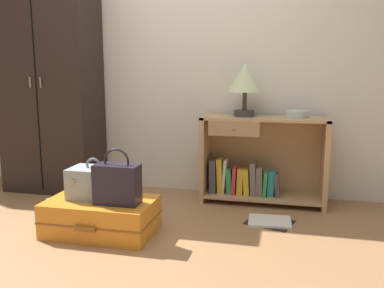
{
  "coord_description": "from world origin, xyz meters",
  "views": [
    {
      "loc": [
        0.96,
        -2.16,
        1.09
      ],
      "look_at": [
        0.26,
        0.82,
        0.55
      ],
      "focal_mm": 38.48,
      "sensor_mm": 36.0,
      "label": 1
    }
  ],
  "objects_px": {
    "table_lamp": "(245,80)",
    "bottle": "(50,212)",
    "train_case": "(94,183)",
    "bookshelf": "(258,162)",
    "handbag": "(117,183)",
    "suitcase_large": "(101,217)",
    "wardrobe": "(51,82)",
    "open_book_on_floor": "(270,221)",
    "bowl": "(297,114)"
  },
  "relations": [
    {
      "from": "table_lamp",
      "to": "train_case",
      "type": "xyz_separation_m",
      "value": [
        -0.92,
        -0.92,
        -0.68
      ]
    },
    {
      "from": "bookshelf",
      "to": "suitcase_large",
      "type": "height_order",
      "value": "bookshelf"
    },
    {
      "from": "suitcase_large",
      "to": "handbag",
      "type": "relative_size",
      "value": 1.98
    },
    {
      "from": "table_lamp",
      "to": "suitcase_large",
      "type": "bearing_deg",
      "value": -131.73
    },
    {
      "from": "bookshelf",
      "to": "bowl",
      "type": "relative_size",
      "value": 5.78
    },
    {
      "from": "table_lamp",
      "to": "open_book_on_floor",
      "type": "height_order",
      "value": "table_lamp"
    },
    {
      "from": "wardrobe",
      "to": "train_case",
      "type": "relative_size",
      "value": 6.17
    },
    {
      "from": "train_case",
      "to": "open_book_on_floor",
      "type": "distance_m",
      "value": 1.29
    },
    {
      "from": "wardrobe",
      "to": "open_book_on_floor",
      "type": "bearing_deg",
      "value": -12.53
    },
    {
      "from": "wardrobe",
      "to": "bowl",
      "type": "xyz_separation_m",
      "value": [
        2.17,
        0.06,
        -0.25
      ]
    },
    {
      "from": "wardrobe",
      "to": "bowl",
      "type": "bearing_deg",
      "value": 1.67
    },
    {
      "from": "handbag",
      "to": "open_book_on_floor",
      "type": "relative_size",
      "value": 0.96
    },
    {
      "from": "bowl",
      "to": "open_book_on_floor",
      "type": "xyz_separation_m",
      "value": [
        -0.17,
        -0.51,
        -0.74
      ]
    },
    {
      "from": "bookshelf",
      "to": "train_case",
      "type": "relative_size",
      "value": 3.16
    },
    {
      "from": "wardrobe",
      "to": "table_lamp",
      "type": "distance_m",
      "value": 1.75
    },
    {
      "from": "handbag",
      "to": "bottle",
      "type": "height_order",
      "value": "handbag"
    },
    {
      "from": "handbag",
      "to": "open_book_on_floor",
      "type": "xyz_separation_m",
      "value": [
        0.97,
        0.51,
        -0.36
      ]
    },
    {
      "from": "suitcase_large",
      "to": "open_book_on_floor",
      "type": "bearing_deg",
      "value": 22.7
    },
    {
      "from": "wardrobe",
      "to": "bowl",
      "type": "height_order",
      "value": "wardrobe"
    },
    {
      "from": "bookshelf",
      "to": "handbag",
      "type": "xyz_separation_m",
      "value": [
        -0.83,
        -1.01,
        0.03
      ]
    },
    {
      "from": "bookshelf",
      "to": "open_book_on_floor",
      "type": "relative_size",
      "value": 2.66
    },
    {
      "from": "bottle",
      "to": "open_book_on_floor",
      "type": "distance_m",
      "value": 1.6
    },
    {
      "from": "table_lamp",
      "to": "bottle",
      "type": "distance_m",
      "value": 1.83
    },
    {
      "from": "wardrobe",
      "to": "bookshelf",
      "type": "bearing_deg",
      "value": 1.56
    },
    {
      "from": "bookshelf",
      "to": "open_book_on_floor",
      "type": "distance_m",
      "value": 0.61
    },
    {
      "from": "table_lamp",
      "to": "handbag",
      "type": "bearing_deg",
      "value": -125.31
    },
    {
      "from": "suitcase_large",
      "to": "handbag",
      "type": "distance_m",
      "value": 0.3
    },
    {
      "from": "table_lamp",
      "to": "open_book_on_floor",
      "type": "xyz_separation_m",
      "value": [
        0.26,
        -0.49,
        -1.01
      ]
    },
    {
      "from": "table_lamp",
      "to": "open_book_on_floor",
      "type": "relative_size",
      "value": 1.15
    },
    {
      "from": "train_case",
      "to": "bottle",
      "type": "distance_m",
      "value": 0.46
    },
    {
      "from": "wardrobe",
      "to": "train_case",
      "type": "bearing_deg",
      "value": -46.3
    },
    {
      "from": "bookshelf",
      "to": "train_case",
      "type": "xyz_separation_m",
      "value": [
        -1.04,
        -0.92,
        0.0
      ]
    },
    {
      "from": "train_case",
      "to": "bottle",
      "type": "xyz_separation_m",
      "value": [
        -0.38,
        0.04,
        -0.26
      ]
    },
    {
      "from": "table_lamp",
      "to": "open_book_on_floor",
      "type": "bearing_deg",
      "value": -62.65
    },
    {
      "from": "table_lamp",
      "to": "bottle",
      "type": "xyz_separation_m",
      "value": [
        -1.3,
        -0.88,
        -0.94
      ]
    },
    {
      "from": "wardrobe",
      "to": "bookshelf",
      "type": "height_order",
      "value": "wardrobe"
    },
    {
      "from": "wardrobe",
      "to": "bookshelf",
      "type": "relative_size",
      "value": 1.95
    },
    {
      "from": "bookshelf",
      "to": "handbag",
      "type": "height_order",
      "value": "bookshelf"
    },
    {
      "from": "train_case",
      "to": "handbag",
      "type": "bearing_deg",
      "value": -21.53
    },
    {
      "from": "train_case",
      "to": "bottle",
      "type": "relative_size",
      "value": 1.76
    },
    {
      "from": "wardrobe",
      "to": "suitcase_large",
      "type": "relative_size",
      "value": 2.74
    },
    {
      "from": "bookshelf",
      "to": "handbag",
      "type": "relative_size",
      "value": 2.77
    },
    {
      "from": "wardrobe",
      "to": "suitcase_large",
      "type": "xyz_separation_m",
      "value": [
        0.9,
        -0.91,
        -0.88
      ]
    },
    {
      "from": "train_case",
      "to": "handbag",
      "type": "distance_m",
      "value": 0.22
    },
    {
      "from": "handbag",
      "to": "open_book_on_floor",
      "type": "distance_m",
      "value": 1.15
    },
    {
      "from": "bookshelf",
      "to": "bowl",
      "type": "distance_m",
      "value": 0.51
    },
    {
      "from": "bowl",
      "to": "suitcase_large",
      "type": "distance_m",
      "value": 1.73
    },
    {
      "from": "bowl",
      "to": "open_book_on_floor",
      "type": "height_order",
      "value": "bowl"
    },
    {
      "from": "train_case",
      "to": "handbag",
      "type": "height_order",
      "value": "handbag"
    },
    {
      "from": "bookshelf",
      "to": "train_case",
      "type": "bearing_deg",
      "value": -138.42
    }
  ]
}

